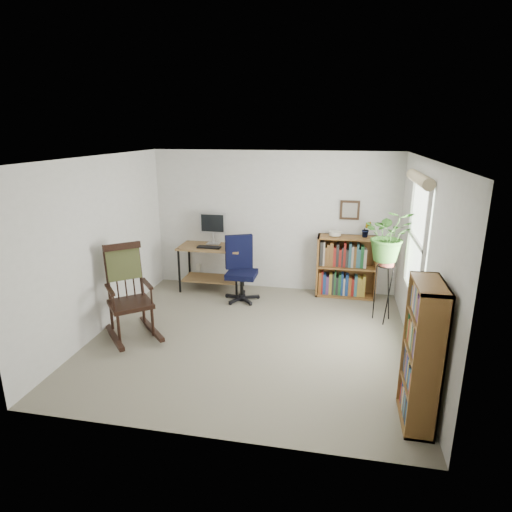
% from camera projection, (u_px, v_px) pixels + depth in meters
% --- Properties ---
extents(floor, '(4.20, 4.00, 0.00)m').
position_uv_depth(floor, '(250.00, 338.00, 5.82)').
color(floor, gray).
rests_on(floor, ground).
extents(ceiling, '(4.20, 4.00, 0.00)m').
position_uv_depth(ceiling, '(250.00, 158.00, 5.14)').
color(ceiling, white).
rests_on(ceiling, ground).
extents(wall_back, '(4.20, 0.00, 2.40)m').
position_uv_depth(wall_back, '(274.00, 222.00, 7.36)').
color(wall_back, silver).
rests_on(wall_back, ground).
extents(wall_front, '(4.20, 0.00, 2.40)m').
position_uv_depth(wall_front, '(202.00, 318.00, 3.60)').
color(wall_front, silver).
rests_on(wall_front, ground).
extents(wall_left, '(0.00, 4.00, 2.40)m').
position_uv_depth(wall_left, '(101.00, 245.00, 5.87)').
color(wall_left, silver).
rests_on(wall_left, ground).
extents(wall_right, '(0.00, 4.00, 2.40)m').
position_uv_depth(wall_right, '(422.00, 263.00, 5.10)').
color(wall_right, silver).
rests_on(wall_right, ground).
extents(window, '(0.12, 1.20, 1.50)m').
position_uv_depth(window, '(416.00, 240.00, 5.33)').
color(window, white).
rests_on(window, wall_right).
extents(desk, '(1.10, 0.60, 0.79)m').
position_uv_depth(desk, '(212.00, 268.00, 7.50)').
color(desk, olive).
rests_on(desk, floor).
extents(monitor, '(0.46, 0.16, 0.56)m').
position_uv_depth(monitor, '(213.00, 229.00, 7.44)').
color(monitor, '#BBBCC0').
rests_on(monitor, desk).
extents(keyboard, '(0.40, 0.15, 0.02)m').
position_uv_depth(keyboard, '(209.00, 247.00, 7.27)').
color(keyboard, black).
rests_on(keyboard, desk).
extents(office_chair, '(0.78, 0.78, 1.08)m').
position_uv_depth(office_chair, '(242.00, 269.00, 6.96)').
color(office_chair, black).
rests_on(office_chair, floor).
extents(rocking_chair, '(1.22, 1.28, 1.29)m').
position_uv_depth(rocking_chair, '(129.00, 292.00, 5.71)').
color(rocking_chair, black).
rests_on(rocking_chair, floor).
extents(low_bookshelf, '(0.99, 0.33, 1.04)m').
position_uv_depth(low_bookshelf, '(346.00, 267.00, 7.16)').
color(low_bookshelf, brown).
rests_on(low_bookshelf, floor).
extents(tall_bookshelf, '(0.27, 0.63, 1.43)m').
position_uv_depth(tall_bookshelf, '(422.00, 355.00, 3.98)').
color(tall_bookshelf, brown).
rests_on(tall_bookshelf, floor).
extents(plant_stand, '(0.37, 0.37, 1.01)m').
position_uv_depth(plant_stand, '(384.00, 289.00, 6.21)').
color(plant_stand, black).
rests_on(plant_stand, floor).
extents(spider_plant, '(1.69, 1.88, 1.46)m').
position_uv_depth(spider_plant, '(391.00, 210.00, 5.88)').
color(spider_plant, '#336724').
rests_on(spider_plant, plant_stand).
extents(potted_plant_small, '(0.13, 0.24, 0.11)m').
position_uv_depth(potted_plant_small, '(366.00, 234.00, 6.95)').
color(potted_plant_small, '#336724').
rests_on(potted_plant_small, low_bookshelf).
extents(framed_picture, '(0.32, 0.04, 0.32)m').
position_uv_depth(framed_picture, '(350.00, 210.00, 7.03)').
color(framed_picture, black).
rests_on(framed_picture, wall_back).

